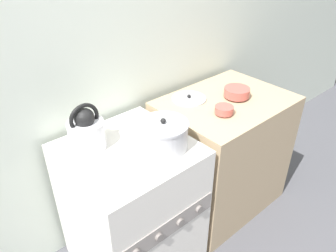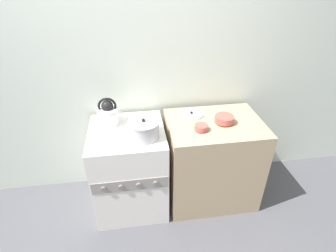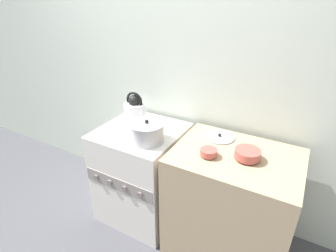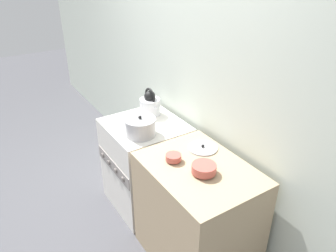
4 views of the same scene
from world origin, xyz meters
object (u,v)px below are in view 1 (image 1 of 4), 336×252
at_px(stove, 132,207).
at_px(kettle, 87,131).
at_px(small_ceramic_bowl, 224,110).
at_px(enamel_bowl, 237,92).
at_px(loose_pot_lid, 189,99).
at_px(cooking_pot, 163,135).

height_order(stove, kettle, kettle).
bearing_deg(small_ceramic_bowl, kettle, 161.81).
height_order(stove, enamel_bowl, enamel_bowl).
distance_m(enamel_bowl, loose_pot_lid, 0.31).
distance_m(cooking_pot, enamel_bowl, 0.71).
xyz_separation_m(kettle, loose_pot_lid, (0.74, 0.02, -0.08)).
bearing_deg(small_ceramic_bowl, loose_pot_lid, 94.13).
distance_m(cooking_pot, small_ceramic_bowl, 0.48).
relative_size(cooking_pot, loose_pot_lid, 1.15).
relative_size(enamel_bowl, loose_pot_lid, 0.75).
xyz_separation_m(stove, small_ceramic_bowl, (0.62, -0.11, 0.47)).
distance_m(stove, loose_pot_lid, 0.76).
height_order(cooking_pot, enamel_bowl, cooking_pot).
distance_m(stove, kettle, 0.56).
height_order(cooking_pot, small_ceramic_bowl, cooking_pot).
bearing_deg(small_ceramic_bowl, stove, 169.99).
relative_size(enamel_bowl, small_ceramic_bowl, 1.49).
relative_size(kettle, enamel_bowl, 1.52).
relative_size(kettle, small_ceramic_bowl, 2.26).
xyz_separation_m(stove, cooking_pot, (0.14, -0.11, 0.50)).
bearing_deg(cooking_pot, enamel_bowl, 7.59).
distance_m(kettle, small_ceramic_bowl, 0.81).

